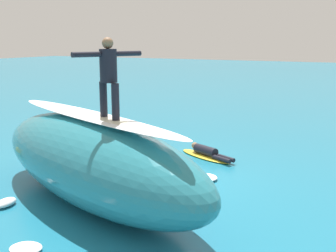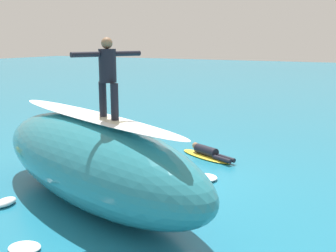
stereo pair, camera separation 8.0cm
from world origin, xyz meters
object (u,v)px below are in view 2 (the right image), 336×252
at_px(surfboard_riding, 109,120).
at_px(surfboard_paddling, 206,156).
at_px(surfer_paddling, 209,152).
at_px(surfer_riding, 108,72).

distance_m(surfboard_riding, surfboard_paddling, 5.05).
bearing_deg(surfer_paddling, surfboard_paddling, -0.00).
distance_m(surfer_riding, surfboard_paddling, 5.49).
bearing_deg(surfer_paddling, surfboard_riding, 110.32).
bearing_deg(surfer_paddling, surfer_riding, 110.32).
relative_size(surfer_riding, surfer_paddling, 0.97).
xyz_separation_m(surfboard_paddling, surfer_paddling, (-0.12, 0.05, 0.16)).
bearing_deg(surfboard_riding, surfer_riding, -51.58).
height_order(surfboard_riding, surfer_paddling, surfboard_riding).
xyz_separation_m(surfer_riding, surfer_paddling, (-0.23, -4.62, -2.71)).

